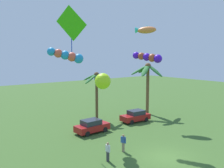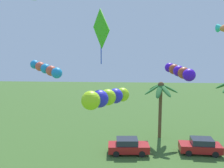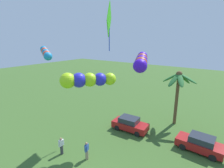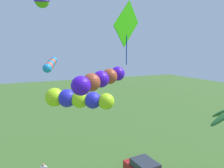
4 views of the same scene
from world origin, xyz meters
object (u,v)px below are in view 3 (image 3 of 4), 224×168
spectator_1 (61,146)px  kite_tube_5 (87,80)px  parked_car_0 (130,124)px  spectator_0 (87,151)px  parked_car_1 (200,143)px  kite_tube_1 (46,53)px  kite_tube_3 (141,61)px  palm_tree_0 (178,83)px  kite_diamond_2 (109,20)px

spectator_1 → kite_tube_5: (1.13, 2.33, 5.64)m
parked_car_0 → spectator_0: size_ratio=2.51×
kite_tube_5 → parked_car_1: bearing=30.9°
parked_car_0 → kite_tube_1: bearing=-134.6°
parked_car_1 → kite_tube_3: (-3.46, -5.59, 7.71)m
palm_tree_0 → kite_tube_5: kite_tube_5 is taller
palm_tree_0 → spectator_1: palm_tree_0 is taller
palm_tree_0 → parked_car_1: palm_tree_0 is taller
kite_tube_5 → palm_tree_0: bearing=60.0°
parked_car_0 → spectator_0: bearing=-95.2°
parked_car_0 → spectator_1: size_ratio=2.51×
spectator_0 → kite_tube_3: 8.75m
kite_diamond_2 → kite_tube_1: bearing=-120.6°
kite_diamond_2 → parked_car_1: bearing=5.1°
kite_diamond_2 → kite_tube_5: 6.92m
parked_car_1 → spectator_1: spectator_1 is taller
kite_tube_3 → kite_tube_5: (-5.25, 0.38, -2.01)m
spectator_0 → kite_tube_1: (-5.16, 0.47, 7.82)m
parked_car_1 → parked_car_0: bearing=-176.2°
parked_car_0 → kite_tube_5: size_ratio=0.93×
parked_car_1 → kite_tube_1: bearing=-153.7°
kite_tube_1 → kite_diamond_2: kite_diamond_2 is taller
palm_tree_0 → spectator_1: size_ratio=4.05×
spectator_0 → spectator_1: bearing=-160.8°
spectator_1 → kite_tube_5: 6.21m
spectator_1 → kite_tube_1: 8.43m
kite_diamond_2 → kite_tube_5: (0.80, -4.35, -5.32)m
spectator_0 → kite_diamond_2: size_ratio=0.32×
kite_tube_3 → kite_tube_5: size_ratio=0.69×
kite_diamond_2 → kite_tube_3: 8.36m
parked_car_1 → kite_tube_5: (-8.71, -5.20, 5.70)m
palm_tree_0 → spectator_1: bearing=-119.2°
parked_car_0 → parked_car_1: same height
palm_tree_0 → kite_tube_5: bearing=-120.0°
kite_tube_3 → parked_car_0: bearing=124.5°
parked_car_1 → spectator_0: bearing=-138.3°
parked_car_1 → kite_tube_3: bearing=-121.8°
spectator_0 → palm_tree_0: bearing=68.8°
spectator_0 → kite_tube_3: (4.09, 1.15, 7.65)m
kite_tube_3 → palm_tree_0: bearing=89.5°
kite_tube_1 → kite_tube_3: size_ratio=0.85×
parked_car_1 → kite_tube_3: 10.13m
palm_tree_0 → parked_car_0: (-3.61, -4.53, -4.24)m
kite_tube_1 → kite_diamond_2: (3.20, 5.42, 3.14)m
parked_car_0 → kite_tube_1: 11.34m
spectator_1 → kite_tube_1: bearing=156.3°
palm_tree_0 → parked_car_1: 6.77m
spectator_0 → kite_tube_3: size_ratio=0.54×
parked_car_1 → spectator_0: spectator_0 is taller
kite_diamond_2 → kite_tube_5: size_ratio=1.15×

